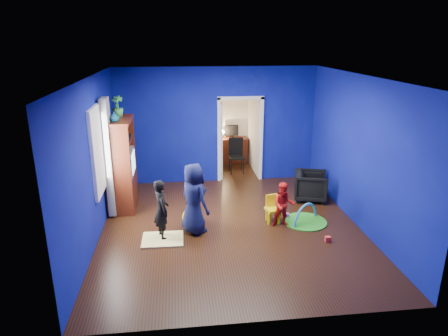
{
  "coord_description": "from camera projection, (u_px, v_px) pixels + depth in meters",
  "views": [
    {
      "loc": [
        -0.96,
        -7.02,
        3.56
      ],
      "look_at": [
        -0.09,
        0.4,
        1.11
      ],
      "focal_mm": 32.0,
      "sensor_mm": 36.0,
      "label": 1
    }
  ],
  "objects": [
    {
      "name": "hopper_ball",
      "position": [
        191.0,
        217.0,
        7.86
      ],
      "size": [
        0.37,
        0.37,
        0.37
      ],
      "primitive_type": "sphere",
      "color": "yellow",
      "rests_on": "floor"
    },
    {
      "name": "child_navy",
      "position": [
        194.0,
        199.0,
        7.47
      ],
      "size": [
        0.74,
        0.8,
        1.37
      ],
      "primitive_type": "imported",
      "rotation": [
        0.0,
        0.0,
        2.19
      ],
      "color": "#10143C",
      "rests_on": "floor"
    },
    {
      "name": "alcove",
      "position": [
        235.0,
        126.0,
        10.94
      ],
      "size": [
        1.0,
        1.75,
        2.5
      ],
      "primitive_type": null,
      "color": "silver",
      "rests_on": "floor"
    },
    {
      "name": "window_left",
      "position": [
        97.0,
        151.0,
        7.41
      ],
      "size": [
        0.03,
        0.95,
        1.55
      ],
      "primitive_type": "cube",
      "color": "white",
      "rests_on": "wall_left"
    },
    {
      "name": "child_black",
      "position": [
        161.0,
        210.0,
        7.27
      ],
      "size": [
        0.39,
        0.48,
        1.14
      ],
      "primitive_type": "imported",
      "rotation": [
        0.0,
        0.0,
        1.9
      ],
      "color": "black",
      "rests_on": "floor"
    },
    {
      "name": "toy_1",
      "position": [
        298.0,
        200.0,
        9.0
      ],
      "size": [
        0.11,
        0.11,
        0.11
      ],
      "primitive_type": "sphere",
      "color": "blue",
      "rests_on": "floor"
    },
    {
      "name": "toy_3",
      "position": [
        287.0,
        216.0,
        8.25
      ],
      "size": [
        0.1,
        0.08,
        0.1
      ],
      "primitive_type": "cube",
      "color": "#CF4DC6",
      "rests_on": "floor"
    },
    {
      "name": "study_desk",
      "position": [
        232.0,
        150.0,
        11.81
      ],
      "size": [
        0.88,
        0.44,
        0.75
      ],
      "primitive_type": "cube",
      "color": "#3D140A",
      "rests_on": "floor"
    },
    {
      "name": "vase",
      "position": [
        114.0,
        117.0,
        7.91
      ],
      "size": [
        0.22,
        0.22,
        0.2
      ],
      "primitive_type": "imported",
      "rotation": [
        0.0,
        0.0,
        -0.2
      ],
      "color": "#0C5B64",
      "rests_on": "tv_armoire"
    },
    {
      "name": "play_mat",
      "position": [
        305.0,
        222.0,
        8.07
      ],
      "size": [
        0.87,
        0.87,
        0.02
      ],
      "primitive_type": "cylinder",
      "color": "green",
      "rests_on": "floor"
    },
    {
      "name": "floor",
      "position": [
        231.0,
        228.0,
        7.84
      ],
      "size": [
        5.0,
        5.5,
        0.01
      ],
      "primitive_type": "cube",
      "color": "black",
      "rests_on": "ground"
    },
    {
      "name": "doorway",
      "position": [
        240.0,
        141.0,
        10.18
      ],
      "size": [
        1.16,
        0.1,
        2.1
      ],
      "primitive_type": "cube",
      "color": "white",
      "rests_on": "floor"
    },
    {
      "name": "toy_arch",
      "position": [
        305.0,
        221.0,
        8.07
      ],
      "size": [
        0.65,
        0.52,
        0.78
      ],
      "primitive_type": "torus",
      "rotation": [
        1.57,
        0.0,
        0.66
      ],
      "color": "#3F8CD8",
      "rests_on": "floor"
    },
    {
      "name": "kid_chair",
      "position": [
        273.0,
        210.0,
        8.02
      ],
      "size": [
        0.34,
        0.34,
        0.5
      ],
      "primitive_type": "cube",
      "rotation": [
        0.0,
        0.0,
        0.25
      ],
      "color": "yellow",
      "rests_on": "floor"
    },
    {
      "name": "yellow_blanket",
      "position": [
        163.0,
        239.0,
        7.35
      ],
      "size": [
        0.76,
        0.61,
        0.03
      ],
      "primitive_type": "cube",
      "rotation": [
        0.0,
        0.0,
        -0.02
      ],
      "color": "#F2E07A",
      "rests_on": "floor"
    },
    {
      "name": "ceiling",
      "position": [
        232.0,
        77.0,
        6.94
      ],
      "size": [
        5.0,
        5.5,
        0.01
      ],
      "primitive_type": "cube",
      "color": "white",
      "rests_on": "wall_back"
    },
    {
      "name": "wall_back",
      "position": [
        217.0,
        126.0,
        9.98
      ],
      "size": [
        5.0,
        0.02,
        2.9
      ],
      "primitive_type": "cube",
      "color": "navy",
      "rests_on": "floor"
    },
    {
      "name": "desk_lamp",
      "position": [
        222.0,
        132.0,
        11.66
      ],
      "size": [
        0.14,
        0.14,
        0.14
      ],
      "primitive_type": "sphere",
      "color": "#FFD88C",
      "rests_on": "study_desk"
    },
    {
      "name": "wall_front",
      "position": [
        262.0,
        222.0,
        4.79
      ],
      "size": [
        5.0,
        0.02,
        2.9
      ],
      "primitive_type": "cube",
      "color": "navy",
      "rests_on": "floor"
    },
    {
      "name": "book_shelf",
      "position": [
        232.0,
        94.0,
        11.4
      ],
      "size": [
        0.88,
        0.24,
        0.04
      ],
      "primitive_type": "cube",
      "color": "white",
      "rests_on": "study_desk"
    },
    {
      "name": "wall_right",
      "position": [
        360.0,
        153.0,
        7.67
      ],
      "size": [
        0.02,
        5.5,
        2.9
      ],
      "primitive_type": "cube",
      "color": "navy",
      "rests_on": "floor"
    },
    {
      "name": "toy_0",
      "position": [
        328.0,
        239.0,
        7.29
      ],
      "size": [
        0.1,
        0.08,
        0.1
      ],
      "primitive_type": "cube",
      "color": "#FB3729",
      "rests_on": "floor"
    },
    {
      "name": "potted_plant",
      "position": [
        117.0,
        106.0,
        8.36
      ],
      "size": [
        0.25,
        0.25,
        0.44
      ],
      "primitive_type": "imported",
      "rotation": [
        0.0,
        0.0,
        -0.01
      ],
      "color": "green",
      "rests_on": "tv_armoire"
    },
    {
      "name": "wall_left",
      "position": [
        93.0,
        162.0,
        7.11
      ],
      "size": [
        0.02,
        5.5,
        2.9
      ],
      "primitive_type": "cube",
      "color": "navy",
      "rests_on": "floor"
    },
    {
      "name": "armchair",
      "position": [
        311.0,
        186.0,
        9.11
      ],
      "size": [
        0.89,
        0.87,
        0.66
      ],
      "primitive_type": "imported",
      "rotation": [
        0.0,
        0.0,
        1.29
      ],
      "color": "black",
      "rests_on": "floor"
    },
    {
      "name": "toddler_red",
      "position": [
        284.0,
        205.0,
        7.78
      ],
      "size": [
        0.48,
        0.4,
        0.9
      ],
      "primitive_type": "imported",
      "rotation": [
        0.0,
        0.0,
        -0.13
      ],
      "color": "red",
      "rests_on": "floor"
    },
    {
      "name": "folding_chair",
      "position": [
        237.0,
        157.0,
        10.88
      ],
      "size": [
        0.4,
        0.4,
        0.92
      ],
      "primitive_type": "cube",
      "color": "black",
      "rests_on": "floor"
    },
    {
      "name": "curtain",
      "position": [
        109.0,
        158.0,
        8.04
      ],
      "size": [
        0.14,
        0.42,
        2.4
      ],
      "primitive_type": "cube",
      "color": "slate",
      "rests_on": "floor"
    },
    {
      "name": "desk_monitor",
      "position": [
        231.0,
        130.0,
        11.75
      ],
      "size": [
        0.4,
        0.05,
        0.32
      ],
      "primitive_type": "cube",
      "color": "black",
      "rests_on": "study_desk"
    },
    {
      "name": "toy_2",
      "position": [
        269.0,
        206.0,
        8.71
      ],
      "size": [
        0.11,
        0.11,
        0.11
      ],
      "primitive_type": "sphere",
      "color": "green",
      "rests_on": "floor"
    },
    {
      "name": "crt_tv",
      "position": [
        122.0,
        162.0,
        8.52
      ],
      "size": [
        0.46,
        0.7,
        0.54
      ],
      "primitive_type": "cube",
      "color": "silver",
      "rests_on": "tv_armoire"
    },
    {
      "name": "tv_armoire",
      "position": [
        121.0,
        164.0,
        8.53
      ],
      "size": [
        0.58,
        1.14,
        1.96
      ],
      "primitive_type": "cube",
      "color": "#391509",
      "rests_on": "floor"
    }
  ]
}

